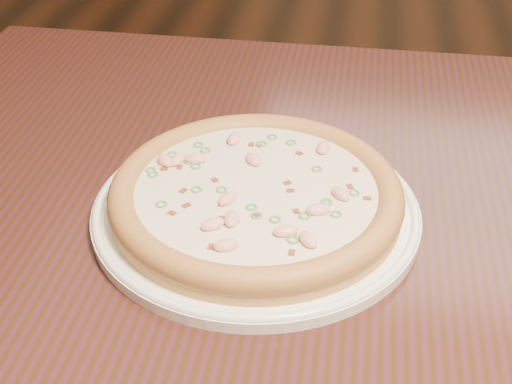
# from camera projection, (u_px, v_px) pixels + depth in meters

# --- Properties ---
(ground) EXTENTS (9.00, 9.00, 0.00)m
(ground) POSITION_uv_depth(u_px,v_px,m) (493.00, 306.00, 1.69)
(ground) COLOR black
(hero_table) EXTENTS (1.20, 0.80, 0.75)m
(hero_table) POSITION_uv_depth(u_px,v_px,m) (365.00, 268.00, 0.82)
(hero_table) COLOR black
(hero_table) RESTS_ON ground
(plate) EXTENTS (0.34, 0.34, 0.02)m
(plate) POSITION_uv_depth(u_px,v_px,m) (256.00, 209.00, 0.73)
(plate) COLOR white
(plate) RESTS_ON hero_table
(pizza) EXTENTS (0.30, 0.30, 0.03)m
(pizza) POSITION_uv_depth(u_px,v_px,m) (256.00, 194.00, 0.72)
(pizza) COLOR tan
(pizza) RESTS_ON plate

